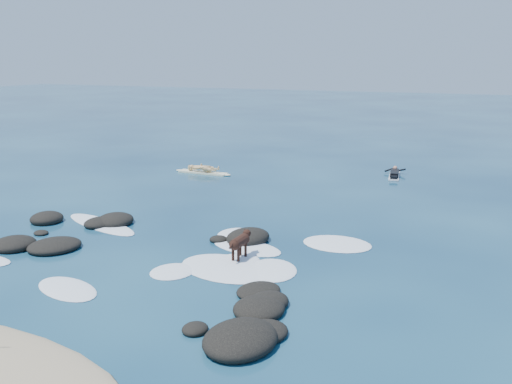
% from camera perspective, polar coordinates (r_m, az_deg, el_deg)
% --- Properties ---
extents(ground, '(160.00, 160.00, 0.00)m').
position_cam_1_polar(ground, '(17.71, -9.46, -5.17)').
color(ground, '#0A2642').
rests_on(ground, ground).
extents(reef_rocks, '(11.46, 7.85, 0.53)m').
position_cam_1_polar(reef_rocks, '(16.08, -10.39, -6.73)').
color(reef_rocks, black).
rests_on(reef_rocks, ground).
extents(breaking_foam, '(12.07, 7.70, 0.12)m').
position_cam_1_polar(breaking_foam, '(16.76, -7.40, -6.14)').
color(breaking_foam, white).
rests_on(breaking_foam, ground).
extents(standing_surfer_rig, '(3.06, 0.61, 1.74)m').
position_cam_1_polar(standing_surfer_rig, '(27.94, -5.36, 3.24)').
color(standing_surfer_rig, '#F7F4C5').
rests_on(standing_surfer_rig, ground).
extents(paddling_surfer_rig, '(1.02, 2.31, 0.40)m').
position_cam_1_polar(paddling_surfer_rig, '(27.92, 13.67, 1.76)').
color(paddling_surfer_rig, silver).
rests_on(paddling_surfer_rig, ground).
extents(dog, '(0.35, 1.28, 0.81)m').
position_cam_1_polar(dog, '(16.00, -1.58, -4.98)').
color(dog, black).
rests_on(dog, ground).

